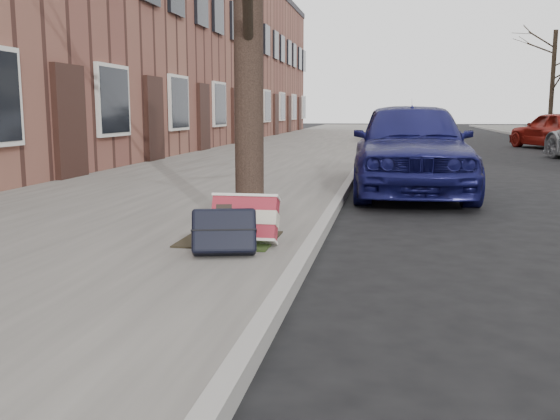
% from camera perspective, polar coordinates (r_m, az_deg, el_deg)
% --- Properties ---
extents(ground, '(120.00, 120.00, 0.00)m').
position_cam_1_polar(ground, '(4.50, 16.88, -8.13)').
color(ground, black).
rests_on(ground, ground).
extents(near_sidewalk, '(5.00, 70.00, 0.12)m').
position_cam_1_polar(near_sidewalk, '(19.56, 0.82, 5.45)').
color(near_sidewalk, slate).
rests_on(near_sidewalk, ground).
extents(house_near, '(6.80, 40.00, 7.00)m').
position_cam_1_polar(house_near, '(22.31, -14.35, 14.47)').
color(house_near, brown).
rests_on(house_near, ground).
extents(dirt_patch, '(0.85, 0.85, 0.02)m').
position_cam_1_polar(dirt_patch, '(5.78, -4.63, -2.66)').
color(dirt_patch, black).
rests_on(dirt_patch, near_sidewalk).
extents(suitcase_red, '(0.58, 0.32, 0.45)m').
position_cam_1_polar(suitcase_red, '(5.54, -3.24, -0.86)').
color(suitcase_red, maroon).
rests_on(suitcase_red, near_sidewalk).
extents(suitcase_navy, '(0.58, 0.42, 0.41)m').
position_cam_1_polar(suitcase_navy, '(5.12, -5.13, -1.93)').
color(suitcase_navy, black).
rests_on(suitcase_navy, near_sidewalk).
extents(car_near_front, '(1.94, 4.42, 1.48)m').
position_cam_1_polar(car_near_front, '(10.08, 11.79, 5.71)').
color(car_near_front, '#13144E').
rests_on(car_near_front, ground).
extents(car_near_mid, '(1.58, 3.92, 1.27)m').
position_cam_1_polar(car_near_mid, '(18.59, 12.19, 6.83)').
color(car_near_mid, '#9EA0A6').
rests_on(car_near_mid, ground).
extents(car_near_back, '(2.46, 5.32, 1.48)m').
position_cam_1_polar(car_near_back, '(26.04, 10.99, 7.69)').
color(car_near_back, '#37363B').
rests_on(car_near_back, ground).
extents(car_far_back, '(2.70, 4.09, 1.29)m').
position_cam_1_polar(car_far_back, '(23.23, 23.84, 6.71)').
color(car_far_back, maroon).
rests_on(car_far_back, ground).
extents(tree_far_c, '(0.22, 0.22, 5.07)m').
position_cam_1_polar(tree_far_c, '(34.14, 23.64, 10.61)').
color(tree_far_c, black).
rests_on(tree_far_c, far_sidewalk).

